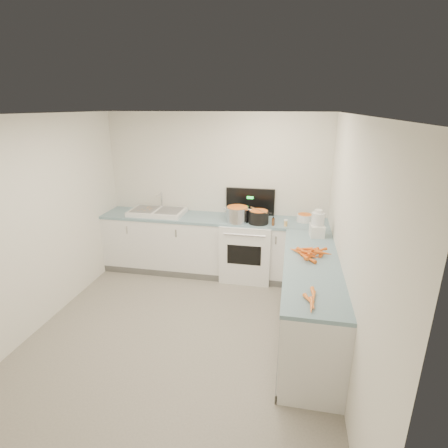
% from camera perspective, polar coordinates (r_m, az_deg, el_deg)
% --- Properties ---
extents(floor, '(3.50, 4.00, 0.00)m').
position_cam_1_polar(floor, '(4.36, -6.99, -17.64)').
color(floor, gray).
rests_on(floor, ground).
extents(ceiling, '(3.50, 4.00, 0.00)m').
position_cam_1_polar(ceiling, '(3.52, -8.65, 17.26)').
color(ceiling, silver).
rests_on(ceiling, ground).
extents(wall_back, '(3.50, 0.00, 2.50)m').
position_cam_1_polar(wall_back, '(5.61, -1.25, 5.03)').
color(wall_back, silver).
rests_on(wall_back, ground).
extents(wall_front, '(3.50, 0.00, 2.50)m').
position_cam_1_polar(wall_front, '(2.21, -25.48, -20.38)').
color(wall_front, silver).
rests_on(wall_front, ground).
extents(wall_left, '(0.00, 4.00, 2.50)m').
position_cam_1_polar(wall_left, '(4.62, -28.79, -0.38)').
color(wall_left, silver).
rests_on(wall_left, ground).
extents(wall_right, '(0.00, 4.00, 2.50)m').
position_cam_1_polar(wall_right, '(3.63, 19.57, -3.90)').
color(wall_right, silver).
rests_on(wall_right, ground).
extents(counter_back, '(3.50, 0.62, 0.94)m').
position_cam_1_polar(counter_back, '(5.57, -1.85, -3.51)').
color(counter_back, white).
rests_on(counter_back, ground).
extents(counter_right, '(0.62, 2.20, 0.94)m').
position_cam_1_polar(counter_right, '(4.20, 13.72, -11.98)').
color(counter_right, white).
rests_on(counter_right, ground).
extents(stove, '(0.76, 0.65, 1.36)m').
position_cam_1_polar(stove, '(5.47, 3.76, -3.95)').
color(stove, white).
rests_on(stove, ground).
extents(sink, '(0.86, 0.52, 0.31)m').
position_cam_1_polar(sink, '(5.66, -10.82, 1.97)').
color(sink, white).
rests_on(sink, counter_back).
extents(steel_pot, '(0.45, 0.45, 0.25)m').
position_cam_1_polar(steel_pot, '(5.18, 2.18, 1.48)').
color(steel_pot, silver).
rests_on(steel_pot, stove).
extents(black_pot, '(0.37, 0.37, 0.21)m').
position_cam_1_polar(black_pot, '(5.14, 5.66, 1.05)').
color(black_pot, black).
rests_on(black_pot, stove).
extents(wooden_spoon, '(0.27, 0.28, 0.02)m').
position_cam_1_polar(wooden_spoon, '(5.11, 5.70, 2.28)').
color(wooden_spoon, '#AD7A47').
rests_on(wooden_spoon, black_pot).
extents(mixing_bowl, '(0.31, 0.31, 0.11)m').
position_cam_1_polar(mixing_bowl, '(5.34, 13.03, 0.98)').
color(mixing_bowl, white).
rests_on(mixing_bowl, counter_back).
extents(extract_bottle, '(0.04, 0.04, 0.11)m').
position_cam_1_polar(extract_bottle, '(5.07, 8.03, 0.34)').
color(extract_bottle, '#593319').
rests_on(extract_bottle, counter_back).
extents(spice_jar, '(0.05, 0.05, 0.08)m').
position_cam_1_polar(spice_jar, '(5.07, 10.04, 0.09)').
color(spice_jar, '#E5B266').
rests_on(spice_jar, counter_back).
extents(food_processor, '(0.20, 0.23, 0.36)m').
position_cam_1_polar(food_processor, '(4.74, 15.00, -0.16)').
color(food_processor, white).
rests_on(food_processor, counter_right).
extents(carrot_pile, '(0.48, 0.43, 0.08)m').
position_cam_1_polar(carrot_pile, '(4.15, 13.97, -4.61)').
color(carrot_pile, orange).
rests_on(carrot_pile, counter_right).
extents(peeled_carrots, '(0.12, 0.42, 0.04)m').
position_cam_1_polar(peeled_carrots, '(3.24, 14.14, -11.88)').
color(peeled_carrots, orange).
rests_on(peeled_carrots, counter_right).
extents(peelings, '(0.20, 0.28, 0.01)m').
position_cam_1_polar(peelings, '(5.71, -12.54, 2.41)').
color(peelings, tan).
rests_on(peelings, sink).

